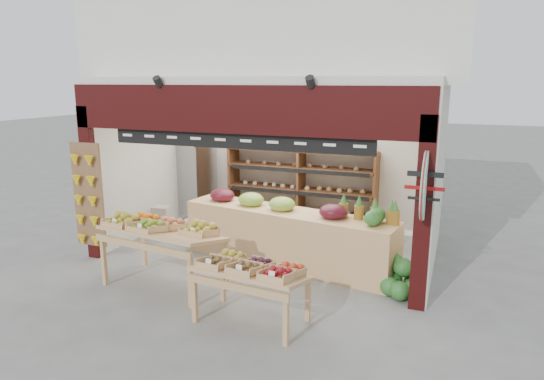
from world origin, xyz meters
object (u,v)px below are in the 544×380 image
(cardboard_stack, at_px, (172,225))
(display_table_left, at_px, (159,229))
(watermelon_pile, at_px, (399,280))
(back_shelving, at_px, (301,172))
(refrigerator, at_px, (196,179))
(mid_counter, at_px, (287,235))
(display_table_right, at_px, (251,270))

(cardboard_stack, xyz_separation_m, display_table_left, (1.15, -2.12, 0.65))
(watermelon_pile, bearing_deg, back_shelving, 132.43)
(refrigerator, xyz_separation_m, watermelon_pile, (4.83, -2.49, -0.68))
(mid_counter, relative_size, display_table_right, 2.58)
(back_shelving, xyz_separation_m, watermelon_pile, (2.36, -2.58, -0.98))
(back_shelving, height_order, display_table_right, back_shelving)
(back_shelving, distance_m, display_table_right, 4.25)
(display_table_right, bearing_deg, watermelon_pile, 43.53)
(refrigerator, distance_m, mid_counter, 3.54)
(back_shelving, bearing_deg, refrigerator, -177.99)
(cardboard_stack, bearing_deg, watermelon_pile, -14.08)
(back_shelving, distance_m, refrigerator, 2.49)
(back_shelving, xyz_separation_m, refrigerator, (-2.47, -0.09, -0.30))
(refrigerator, xyz_separation_m, display_table_right, (3.16, -4.07, -0.17))
(back_shelving, height_order, refrigerator, back_shelving)
(refrigerator, relative_size, cardboard_stack, 1.88)
(cardboard_stack, bearing_deg, display_table_right, -42.79)
(watermelon_pile, bearing_deg, display_table_right, -136.47)
(refrigerator, height_order, mid_counter, refrigerator)
(back_shelving, height_order, display_table_left, back_shelving)
(back_shelving, distance_m, display_table_left, 3.72)
(refrigerator, distance_m, cardboard_stack, 1.51)
(display_table_left, xyz_separation_m, display_table_right, (1.81, -0.62, -0.15))
(back_shelving, distance_m, cardboard_stack, 2.85)
(back_shelving, xyz_separation_m, cardboard_stack, (-2.27, -1.42, -0.98))
(mid_counter, bearing_deg, display_table_left, -136.52)
(back_shelving, bearing_deg, mid_counter, -78.27)
(display_table_left, bearing_deg, cardboard_stack, 118.62)
(mid_counter, relative_size, display_table_left, 2.04)
(display_table_left, bearing_deg, display_table_right, -19.09)
(watermelon_pile, bearing_deg, display_table_left, -164.60)
(display_table_right, bearing_deg, back_shelving, 99.48)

